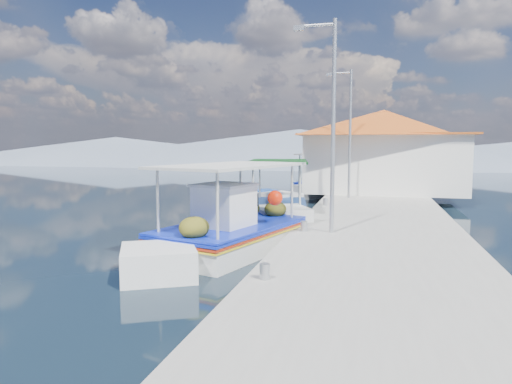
# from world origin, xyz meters

# --- Properties ---
(ground) EXTENTS (160.00, 160.00, 0.00)m
(ground) POSITION_xyz_m (0.00, 0.00, 0.00)
(ground) COLOR black
(ground) RESTS_ON ground
(quay) EXTENTS (5.00, 44.00, 0.50)m
(quay) POSITION_xyz_m (5.90, 6.00, 0.25)
(quay) COLOR #9C9A92
(quay) RESTS_ON ground
(bollards) EXTENTS (0.20, 17.20, 0.30)m
(bollards) POSITION_xyz_m (3.80, 5.25, 0.65)
(bollards) COLOR #A5A8AD
(bollards) RESTS_ON quay
(main_caique) EXTENTS (3.98, 8.02, 2.76)m
(main_caique) POSITION_xyz_m (1.85, 1.08, 0.53)
(main_caique) COLOR white
(main_caique) RESTS_ON ground
(caique_green_canopy) EXTENTS (2.91, 7.09, 2.69)m
(caique_green_canopy) POSITION_xyz_m (2.18, 6.24, 0.40)
(caique_green_canopy) COLOR white
(caique_green_canopy) RESTS_ON ground
(caique_blue_hull) EXTENTS (1.62, 5.36, 0.95)m
(caique_blue_hull) POSITION_xyz_m (0.34, 9.60, 0.26)
(caique_blue_hull) COLOR #184192
(caique_blue_hull) RESTS_ON ground
(caique_far) EXTENTS (2.96, 7.79, 2.75)m
(caique_far) POSITION_xyz_m (2.57, 17.62, 0.51)
(caique_far) COLOR white
(caique_far) RESTS_ON ground
(harbor_building) EXTENTS (10.49, 10.49, 4.40)m
(harbor_building) POSITION_xyz_m (6.20, 15.00, 2.78)
(harbor_building) COLOR white
(harbor_building) RESTS_ON quay
(lamp_post_near) EXTENTS (1.21, 0.14, 6.00)m
(lamp_post_near) POSITION_xyz_m (4.51, 2.00, 3.85)
(lamp_post_near) COLOR #A5A8AD
(lamp_post_near) RESTS_ON quay
(lamp_post_far) EXTENTS (1.21, 0.14, 6.00)m
(lamp_post_far) POSITION_xyz_m (4.51, 11.00, 3.85)
(lamp_post_far) COLOR #A5A8AD
(lamp_post_far) RESTS_ON quay
(mountain_ridge) EXTENTS (171.40, 96.00, 5.50)m
(mountain_ridge) POSITION_xyz_m (6.54, 56.00, 2.04)
(mountain_ridge) COLOR slate
(mountain_ridge) RESTS_ON ground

